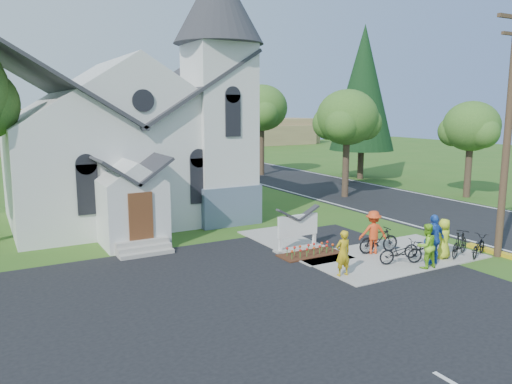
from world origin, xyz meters
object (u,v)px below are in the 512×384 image
utility_pole (510,121)px  bike_0 (401,252)px  cyclist_1 (426,246)px  bike_3 (460,244)px  church_sign (298,226)px  cyclist_2 (434,239)px  cyclist_4 (444,239)px  bike_4 (478,246)px  bike_2 (424,247)px  bike_1 (379,240)px  cyclist_3 (373,232)px  cyclist_0 (343,253)px

utility_pole → bike_0: 6.60m
cyclist_1 → bike_3: size_ratio=0.97×
church_sign → utility_pole: utility_pole is taller
bike_0 → cyclist_2: (1.07, -0.59, 0.50)m
cyclist_4 → bike_4: bearing=154.8°
cyclist_1 → bike_2: bearing=-130.6°
bike_1 → cyclist_3: cyclist_3 is taller
bike_1 → cyclist_4: size_ratio=1.13×
utility_pole → cyclist_3: size_ratio=5.67×
cyclist_3 → bike_3: (2.74, -1.99, -0.36)m
bike_2 → church_sign: bearing=66.3°
bike_1 → bike_2: (1.15, -1.32, -0.10)m
cyclist_1 → utility_pole: bearing=-179.9°
cyclist_2 → cyclist_3: (-1.05, 2.16, -0.07)m
bike_2 → bike_4: size_ratio=1.03×
bike_0 → cyclist_4: 2.02m
cyclist_2 → cyclist_4: 0.96m
cyclist_2 → bike_2: 0.98m
bike_2 → bike_4: bearing=-96.2°
utility_pole → cyclist_4: utility_pole is taller
bike_3 → bike_4: bearing=-140.6°
cyclist_0 → cyclist_1: bearing=168.7°
cyclist_1 → bike_1: bearing=-80.7°
bike_1 → bike_2: size_ratio=1.08×
cyclist_2 → bike_3: (1.69, 0.16, -0.44)m
bike_0 → bike_2: bearing=-65.1°
bike_3 → bike_4: size_ratio=1.07×
bike_0 → cyclist_2: 1.32m
cyclist_3 → bike_3: cyclist_3 is taller
cyclist_2 → bike_2: cyclist_2 is taller
church_sign → bike_0: bearing=-57.8°
cyclist_3 → cyclist_4: bearing=158.1°
utility_pole → cyclist_2: utility_pole is taller
cyclist_0 → cyclist_4: (4.74, -0.32, -0.03)m
bike_2 → cyclist_3: size_ratio=0.94×
cyclist_0 → cyclist_1: (3.23, -0.82, 0.02)m
bike_1 → cyclist_3: 0.43m
church_sign → bike_3: size_ratio=1.27×
church_sign → cyclist_2: bearing=-51.5°
church_sign → bike_4: 7.22m
cyclist_4 → bike_1: bearing=-52.7°
cyclist_3 → cyclist_2: bearing=137.7°
church_sign → cyclist_3: cyclist_3 is taller
church_sign → bike_3: 6.47m
bike_0 → bike_2: size_ratio=1.04×
church_sign → cyclist_1: bearing=-58.2°
bike_1 → cyclist_2: bearing=-149.4°
church_sign → cyclist_1: cyclist_1 is taller
bike_4 → cyclist_2: bearing=61.5°
utility_pole → bike_2: 5.83m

